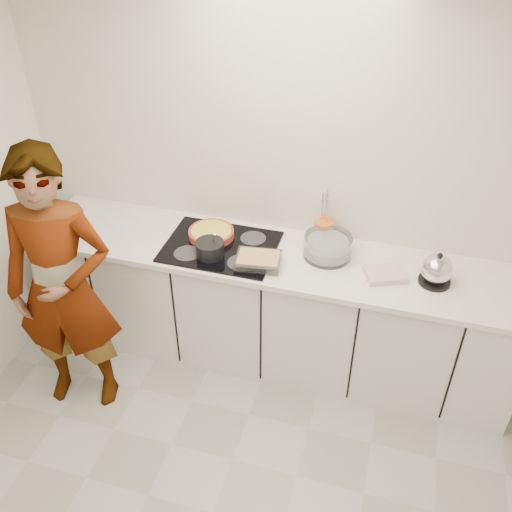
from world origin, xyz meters
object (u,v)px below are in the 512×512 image
(hob, at_px, (221,247))
(mixing_bowl, at_px, (328,247))
(saucepan, at_px, (210,249))
(utensil_crock, at_px, (323,231))
(baking_dish, at_px, (258,260))
(cook, at_px, (63,288))
(tart_dish, at_px, (211,233))
(kettle, at_px, (437,270))

(hob, height_order, mixing_bowl, mixing_bowl)
(saucepan, distance_m, utensil_crock, 0.76)
(saucepan, height_order, utensil_crock, saucepan)
(hob, bearing_deg, baking_dish, -22.24)
(utensil_crock, bearing_deg, cook, -146.80)
(utensil_crock, bearing_deg, hob, -157.49)
(tart_dish, bearing_deg, saucepan, -72.13)
(hob, height_order, tart_dish, tart_dish)
(saucepan, xyz_separation_m, cook, (-0.74, -0.54, -0.07))
(hob, xyz_separation_m, mixing_bowl, (0.68, 0.10, 0.06))
(baking_dish, bearing_deg, hob, 157.76)
(saucepan, bearing_deg, utensil_crock, 29.91)
(hob, xyz_separation_m, saucepan, (-0.03, -0.12, 0.06))
(tart_dish, distance_m, baking_dish, 0.43)
(hob, distance_m, saucepan, 0.13)
(saucepan, relative_size, mixing_bowl, 0.68)
(baking_dish, xyz_separation_m, mixing_bowl, (0.39, 0.22, 0.02))
(hob, height_order, utensil_crock, utensil_crock)
(cook, bearing_deg, mixing_bowl, 14.23)
(tart_dish, height_order, saucepan, saucepan)
(utensil_crock, bearing_deg, kettle, -18.89)
(hob, distance_m, baking_dish, 0.32)
(hob, distance_m, kettle, 1.35)
(saucepan, relative_size, baking_dish, 0.78)
(baking_dish, bearing_deg, cook, -153.18)
(utensil_crock, bearing_deg, mixing_bowl, -69.61)
(baking_dish, xyz_separation_m, kettle, (1.06, 0.13, 0.05))
(tart_dish, distance_m, utensil_crock, 0.74)
(kettle, xyz_separation_m, utensil_crock, (-0.73, 0.25, -0.02))
(mixing_bowl, bearing_deg, utensil_crock, 110.39)
(baking_dish, height_order, kettle, kettle)
(mixing_bowl, bearing_deg, tart_dish, -178.58)
(baking_dish, bearing_deg, utensil_crock, 48.37)
(tart_dish, xyz_separation_m, cook, (-0.68, -0.74, -0.04))
(tart_dish, height_order, cook, cook)
(hob, relative_size, cook, 0.40)
(baking_dish, bearing_deg, tart_dish, 152.28)
(utensil_crock, xyz_separation_m, cook, (-1.40, -0.91, -0.08))
(saucepan, distance_m, cook, 0.92)
(saucepan, relative_size, kettle, 0.97)
(saucepan, height_order, cook, cook)
(saucepan, xyz_separation_m, utensil_crock, (0.65, 0.38, 0.01))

